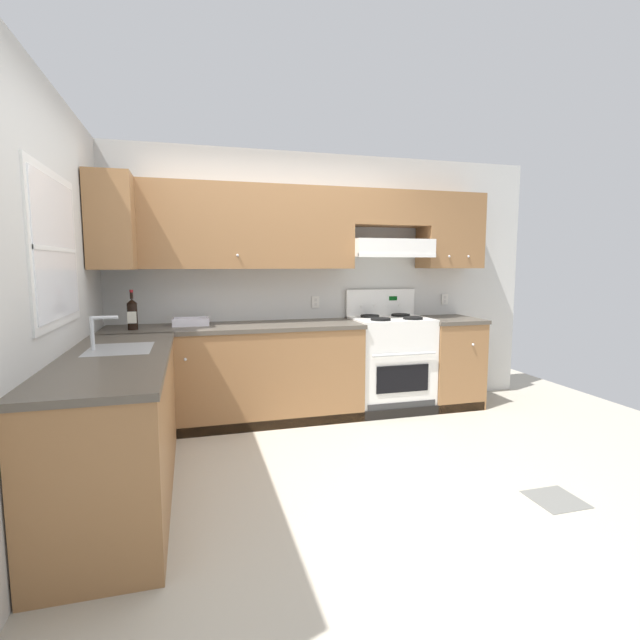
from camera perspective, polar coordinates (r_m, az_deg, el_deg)
ground_plane at (r=3.46m, az=-0.89°, el=-18.20°), size 7.04×7.04×0.00m
floor_accent_tile at (r=3.47m, az=26.71°, el=-18.85°), size 0.30×0.30×0.01m
wall_back at (r=4.71m, az=-0.93°, el=7.01°), size 4.68×0.57×2.55m
wall_left at (r=3.36m, az=-29.34°, el=3.90°), size 0.47×4.00×2.55m
counter_back_run at (r=4.47m, az=-4.61°, el=-6.29°), size 3.60×0.65×0.91m
counter_left_run at (r=3.23m, az=-23.27°, el=-11.84°), size 0.63×1.91×1.13m
stove at (r=4.80m, az=8.50°, el=-5.10°), size 0.76×0.62×1.20m
wine_bottle at (r=4.27m, az=-21.83°, el=0.73°), size 0.08×0.09×0.34m
bowl at (r=4.41m, az=-15.42°, el=-0.33°), size 0.32×0.20×0.07m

